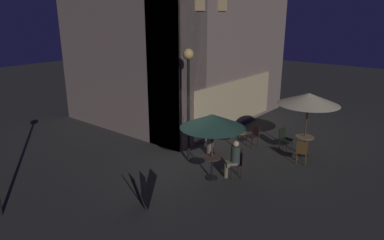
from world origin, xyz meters
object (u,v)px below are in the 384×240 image
(cafe_chair_2, at_px, (302,150))
(patron_standing_1, at_px, (210,135))
(patio_umbrella_0, at_px, (213,121))
(patio_umbrella_1, at_px, (309,99))
(cafe_chair_3, at_px, (254,134))
(cafe_table_0, at_px, (212,164))
(cafe_table_2, at_px, (238,138))
(street_lamp_near_corner, at_px, (188,80))
(cafe_chair_0, at_px, (238,162))
(cafe_table_1, at_px, (304,142))
(cafe_chair_1, at_px, (284,137))
(patron_seated_0, at_px, (234,157))
(menu_sandwich_board, at_px, (144,190))

(cafe_chair_2, height_order, patron_standing_1, patron_standing_1)
(patio_umbrella_0, xyz_separation_m, patio_umbrella_1, (3.77, -1.61, 0.25))
(cafe_chair_3, bearing_deg, patio_umbrella_1, 120.76)
(cafe_table_0, distance_m, cafe_table_2, 2.80)
(cafe_table_0, xyz_separation_m, cafe_chair_3, (3.46, 0.38, 0.02))
(street_lamp_near_corner, bearing_deg, cafe_chair_3, -21.35)
(cafe_chair_2, bearing_deg, cafe_chair_3, 60.53)
(cafe_chair_2, bearing_deg, cafe_chair_0, 134.68)
(cafe_table_1, xyz_separation_m, patio_umbrella_0, (-3.77, 1.61, 1.43))
(cafe_chair_1, xyz_separation_m, patron_seated_0, (-3.35, 0.25, 0.19))
(patio_umbrella_1, bearing_deg, cafe_table_1, 180.00)
(cafe_table_1, distance_m, patio_umbrella_0, 4.34)
(patron_seated_0, distance_m, patron_standing_1, 2.00)
(menu_sandwich_board, xyz_separation_m, cafe_chair_3, (6.05, -0.10, 0.02))
(cafe_chair_3, bearing_deg, cafe_chair_2, 98.78)
(cafe_table_2, distance_m, patio_umbrella_1, 3.05)
(cafe_table_1, bearing_deg, cafe_chair_1, 81.83)
(cafe_table_1, bearing_deg, cafe_chair_3, 98.89)
(cafe_chair_1, bearing_deg, patron_standing_1, -121.90)
(cafe_table_0, height_order, cafe_chair_2, cafe_chair_2)
(cafe_chair_0, relative_size, cafe_chair_1, 1.02)
(cafe_chair_2, bearing_deg, patron_standing_1, 97.62)
(cafe_chair_3, height_order, patron_standing_1, patron_standing_1)
(menu_sandwich_board, xyz_separation_m, cafe_chair_2, (5.53, -2.34, 0.04))
(cafe_chair_2, bearing_deg, street_lamp_near_corner, 108.48)
(cafe_table_1, xyz_separation_m, cafe_chair_2, (-0.83, -0.24, -0.01))
(patio_umbrella_0, xyz_separation_m, cafe_chair_1, (3.90, -0.74, -1.46))
(cafe_table_2, distance_m, patio_umbrella_0, 3.16)
(street_lamp_near_corner, height_order, cafe_chair_3, street_lamp_near_corner)
(street_lamp_near_corner, distance_m, cafe_table_1, 5.08)
(street_lamp_near_corner, distance_m, cafe_table_0, 3.01)
(cafe_table_0, bearing_deg, street_lamp_near_corner, 67.68)
(street_lamp_near_corner, relative_size, cafe_chair_3, 4.79)
(cafe_table_0, height_order, patron_standing_1, patron_standing_1)
(cafe_table_2, xyz_separation_m, cafe_chair_0, (-2.06, -1.26, 0.02))
(cafe_table_0, relative_size, cafe_chair_1, 0.89)
(cafe_table_0, height_order, cafe_chair_3, cafe_chair_3)
(cafe_table_1, bearing_deg, patron_seated_0, 160.88)
(cafe_table_1, bearing_deg, cafe_table_0, 156.89)
(cafe_table_1, height_order, cafe_chair_0, cafe_chair_0)
(menu_sandwich_board, bearing_deg, street_lamp_near_corner, 41.41)
(street_lamp_near_corner, distance_m, patron_seated_0, 3.06)
(cafe_chair_1, bearing_deg, cafe_chair_3, -150.48)
(menu_sandwich_board, relative_size, cafe_chair_3, 1.14)
(cafe_table_2, relative_size, patio_umbrella_0, 0.34)
(cafe_table_2, relative_size, patron_seated_0, 0.59)
(cafe_table_0, height_order, cafe_table_2, cafe_table_0)
(cafe_chair_3, bearing_deg, cafe_chair_0, 40.87)
(cafe_chair_0, distance_m, patron_standing_1, 2.05)
(cafe_table_0, bearing_deg, patron_seated_0, -41.95)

